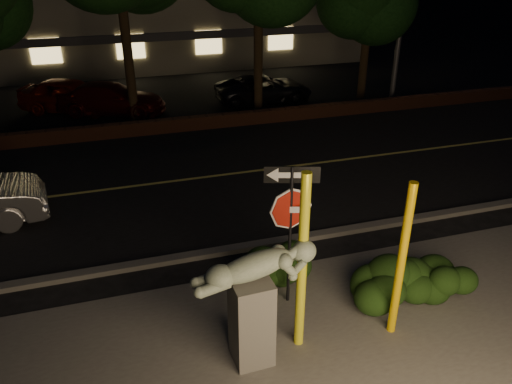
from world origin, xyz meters
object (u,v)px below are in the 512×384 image
at_px(signpost, 291,209).
at_px(yellow_pole_right, 401,262).
at_px(parked_car_red, 70,95).
at_px(parked_car_dark, 264,89).
at_px(sculpture, 254,295).
at_px(yellow_pole_left, 302,265).
at_px(parked_car_darkred, 112,99).

bearing_deg(signpost, yellow_pole_right, -24.41).
xyz_separation_m(yellow_pole_right, signpost, (-1.50, 1.34, 0.56)).
xyz_separation_m(yellow_pole_right, parked_car_red, (-5.81, 15.37, -0.80)).
xyz_separation_m(signpost, parked_car_dark, (3.68, 13.04, -1.47)).
distance_m(sculpture, parked_car_red, 15.63).
bearing_deg(yellow_pole_left, parked_car_darkred, 99.83).
height_order(yellow_pole_right, sculpture, yellow_pole_right).
bearing_deg(parked_car_dark, yellow_pole_left, 164.70).
distance_m(yellow_pole_right, sculpture, 2.58).
distance_m(sculpture, parked_car_darkred, 14.64).
height_order(signpost, parked_car_darkred, signpost).
bearing_deg(sculpture, parked_car_red, 99.69).
bearing_deg(parked_car_darkred, signpost, -147.90).
height_order(signpost, parked_car_red, signpost).
distance_m(yellow_pole_left, sculpture, 0.92).
bearing_deg(yellow_pole_right, parked_car_dark, 81.38).
xyz_separation_m(yellow_pole_left, yellow_pole_right, (1.72, -0.20, -0.16)).
bearing_deg(parked_car_darkred, parked_car_red, 85.37).
xyz_separation_m(yellow_pole_right, parked_car_dark, (2.18, 14.38, -0.91)).
bearing_deg(parked_car_red, signpost, -137.89).
bearing_deg(parked_car_red, yellow_pole_right, -134.25).
xyz_separation_m(signpost, parked_car_red, (-4.31, 14.03, -1.36)).
distance_m(signpost, sculpture, 1.79).
distance_m(signpost, parked_car_dark, 13.63).
bearing_deg(yellow_pole_left, parked_car_dark, 74.62).
bearing_deg(parked_car_dark, signpost, 164.31).
xyz_separation_m(yellow_pole_left, signpost, (0.22, 1.14, 0.40)).
xyz_separation_m(yellow_pole_left, parked_car_dark, (3.90, 14.18, -1.07)).
bearing_deg(parked_car_red, parked_car_dark, -72.02).
relative_size(signpost, sculpture, 1.33).
bearing_deg(signpost, yellow_pole_left, -83.60).
height_order(yellow_pole_right, parked_car_dark, yellow_pole_right).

